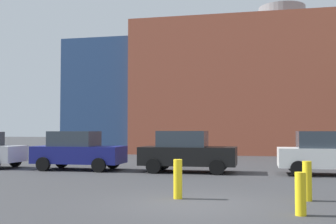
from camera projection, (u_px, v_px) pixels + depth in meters
The scene contains 8 objects.
ground_plane at pixel (194, 204), 10.53m from camera, with size 200.00×200.00×0.00m, color #38383A.
building_backdrop at pixel (283, 92), 36.38m from camera, with size 36.15×12.81×12.63m.
parked_car_1 at pixel (78, 151), 19.76m from camera, with size 4.20×2.06×1.82m.
parked_car_2 at pixel (187, 152), 18.66m from camera, with size 4.24×2.08×1.84m.
parked_car_3 at pixel (329, 153), 17.39m from camera, with size 4.22×2.07×1.83m.
bollard_yellow_0 at pixel (178, 179), 11.42m from camera, with size 0.24×0.24×1.07m, color yellow.
bollard_yellow_1 at pixel (307, 181), 11.06m from camera, with size 0.24×0.24×1.04m, color yellow.
bollard_yellow_2 at pixel (301, 194), 9.16m from camera, with size 0.24×0.24×0.94m, color yellow.
Camera 1 is at (1.61, -10.52, 1.86)m, focal length 44.79 mm.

